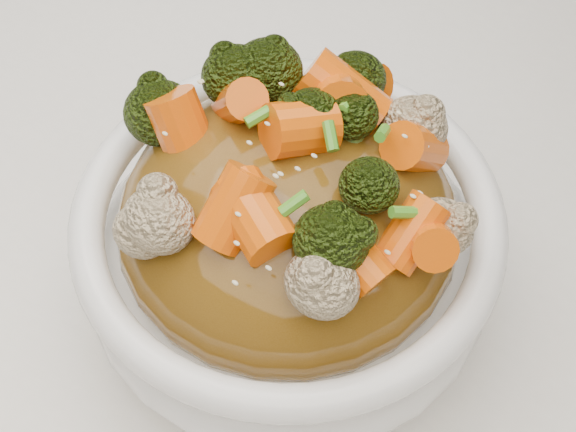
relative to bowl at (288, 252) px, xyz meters
The scene contains 8 objects.
tablecloth 0.09m from the bowl, 142.35° to the right, with size 1.20×0.80×0.04m, color white.
bowl is the anchor object (origin of this frame).
sauce_base 0.03m from the bowl, ahead, with size 0.16×0.16×0.09m, color brown.
carrots 0.08m from the bowl, ahead, with size 0.16×0.16×0.05m, color #F15F07, non-canonical shape.
broccoli 0.08m from the bowl, ahead, with size 0.16×0.16×0.04m, color black, non-canonical shape.
cauliflower 0.08m from the bowl, ahead, with size 0.16×0.16×0.03m, color #CBB58A, non-canonical shape.
scallions 0.08m from the bowl, ahead, with size 0.12×0.12×0.02m, color #469322, non-canonical shape.
sesame_seeds 0.08m from the bowl, ahead, with size 0.14×0.14×0.01m, color beige, non-canonical shape.
Camera 1 is at (0.19, -0.12, 1.11)m, focal length 50.00 mm.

